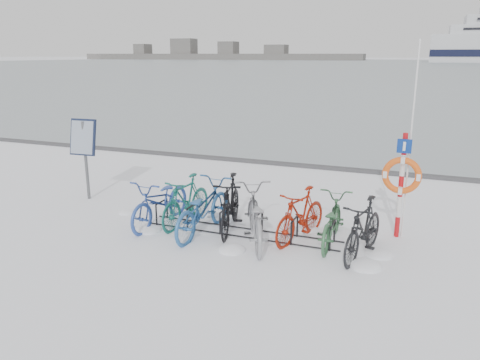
# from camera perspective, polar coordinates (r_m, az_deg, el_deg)

# --- Properties ---
(ground) EXTENTS (900.00, 900.00, 0.00)m
(ground) POSITION_cam_1_polar(r_m,az_deg,el_deg) (9.34, 0.14, -6.47)
(ground) COLOR white
(ground) RESTS_ON ground
(ice_sheet) EXTENTS (400.00, 298.00, 0.02)m
(ice_sheet) POSITION_cam_1_polar(r_m,az_deg,el_deg) (163.15, 20.96, 12.96)
(ice_sheet) COLOR #96A3A9
(ice_sheet) RESTS_ON ground
(quay_edge) EXTENTS (400.00, 0.25, 0.10)m
(quay_edge) POSITION_cam_1_polar(r_m,az_deg,el_deg) (14.73, 8.54, 1.67)
(quay_edge) COLOR #3F3F42
(quay_edge) RESTS_ON ground
(bike_rack) EXTENTS (4.00, 0.48, 0.46)m
(bike_rack) POSITION_cam_1_polar(r_m,az_deg,el_deg) (9.27, 0.15, -5.43)
(bike_rack) COLOR black
(bike_rack) RESTS_ON ground
(info_board) EXTENTS (0.67, 0.29, 1.96)m
(info_board) POSITION_cam_1_polar(r_m,az_deg,el_deg) (11.73, -18.53, 4.41)
(info_board) COLOR #595B5E
(info_board) RESTS_ON ground
(lifebuoy_station) EXTENTS (0.71, 0.22, 3.70)m
(lifebuoy_station) POSITION_cam_1_polar(r_m,az_deg,el_deg) (9.23, 19.14, 0.52)
(lifebuoy_station) COLOR #B60E14
(lifebuoy_station) RESTS_ON ground
(shoreline) EXTENTS (180.00, 12.00, 9.50)m
(shoreline) POSITION_cam_1_polar(r_m,az_deg,el_deg) (295.87, -3.64, 14.98)
(shoreline) COLOR #4F4F4F
(shoreline) RESTS_ON ground
(bike_0) EXTENTS (0.80, 2.02, 1.04)m
(bike_0) POSITION_cam_1_polar(r_m,az_deg,el_deg) (9.82, -9.62, -2.38)
(bike_0) COLOR #2A489B
(bike_0) RESTS_ON ground
(bike_1) EXTENTS (0.65, 1.79, 1.05)m
(bike_1) POSITION_cam_1_polar(r_m,az_deg,el_deg) (9.74, -6.60, -2.36)
(bike_1) COLOR #145D53
(bike_1) RESTS_ON ground
(bike_2) EXTENTS (0.84, 2.09, 1.08)m
(bike_2) POSITION_cam_1_polar(r_m,az_deg,el_deg) (9.21, -4.57, -3.25)
(bike_2) COLOR #275B99
(bike_2) RESTS_ON ground
(bike_3) EXTENTS (0.93, 1.96, 1.13)m
(bike_3) POSITION_cam_1_polar(r_m,az_deg,el_deg) (9.34, -1.18, -2.77)
(bike_3) COLOR black
(bike_3) RESTS_ON ground
(bike_4) EXTENTS (1.52, 2.17, 1.08)m
(bike_4) POSITION_cam_1_polar(r_m,az_deg,el_deg) (8.74, 1.78, -4.22)
(bike_4) COLOR gray
(bike_4) RESTS_ON ground
(bike_5) EXTENTS (0.96, 1.77, 1.03)m
(bike_5) POSITION_cam_1_polar(r_m,az_deg,el_deg) (8.96, 7.40, -4.06)
(bike_5) COLOR maroon
(bike_5) RESTS_ON ground
(bike_6) EXTENTS (0.67, 1.80, 0.94)m
(bike_6) POSITION_cam_1_polar(r_m,az_deg,el_deg) (8.89, 11.06, -4.67)
(bike_6) COLOR #32633C
(bike_6) RESTS_ON ground
(bike_7) EXTENTS (0.86, 1.83, 1.06)m
(bike_7) POSITION_cam_1_polar(r_m,az_deg,el_deg) (8.43, 14.83, -5.58)
(bike_7) COLOR black
(bike_7) RESTS_ON ground
(snow_drifts) EXTENTS (5.89, 2.06, 0.20)m
(snow_drifts) POSITION_cam_1_polar(r_m,az_deg,el_deg) (8.98, 3.44, -7.40)
(snow_drifts) COLOR white
(snow_drifts) RESTS_ON ground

